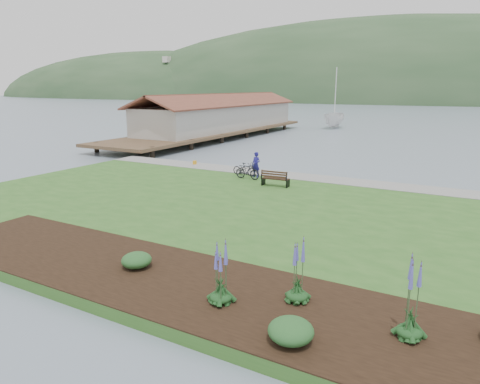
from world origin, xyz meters
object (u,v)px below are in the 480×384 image
object	(u,v)px
park_bench	(275,178)
person	(256,162)
sailboat	(334,128)
bicycle_a	(244,169)

from	to	relation	value
park_bench	person	bearing A→B (deg)	135.97
park_bench	person	distance (m)	2.99
sailboat	bicycle_a	bearing A→B (deg)	-82.26
park_bench	sailboat	bearing A→B (deg)	98.67
person	sailboat	bearing A→B (deg)	109.65
park_bench	bicycle_a	distance (m)	3.77
park_bench	bicycle_a	size ratio (longest dim) A/B	0.97
park_bench	person	world-z (taller)	person
person	park_bench	bearing A→B (deg)	-30.54
bicycle_a	sailboat	bearing A→B (deg)	12.13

